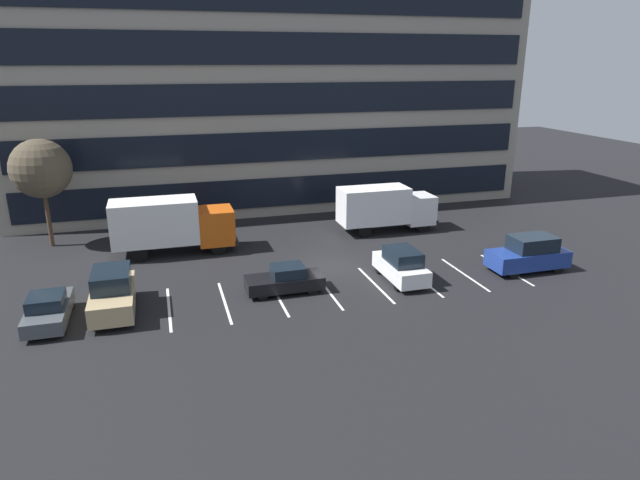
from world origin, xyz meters
name	(u,v)px	position (x,y,z in m)	size (l,w,h in m)	color
ground_plane	(332,265)	(0.00, 0.00, 0.00)	(120.00, 120.00, 0.00)	black
office_building	(269,96)	(0.00, 17.95, 9.00)	(41.71, 12.04, 18.00)	gray
lot_markings	(352,287)	(0.00, -3.66, 0.00)	(19.74, 5.40, 0.01)	silver
box_truck_white	(385,207)	(5.82, 5.66, 1.87)	(7.16, 2.37, 3.32)	white
box_truck_orange	(171,223)	(-9.24, 5.01, 2.02)	(7.76, 2.57, 3.60)	#D85914
suv_white	(401,265)	(3.00, -3.49, 0.92)	(1.79, 4.23, 1.91)	white
sedan_charcoal	(48,310)	(-15.30, -3.76, 0.72)	(1.79, 4.27, 1.53)	#474C51
suv_tan	(113,293)	(-12.41, -3.29, 1.05)	(2.03, 4.78, 2.16)	tan
suv_navy	(529,254)	(10.94, -4.14, 1.02)	(4.69, 1.99, 2.12)	navy
sedan_black	(285,280)	(-3.66, -3.22, 0.70)	(4.15, 1.74, 1.49)	black
bare_tree	(41,169)	(-17.00, 8.87, 5.27)	(3.84, 3.84, 7.20)	#473323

